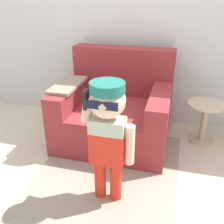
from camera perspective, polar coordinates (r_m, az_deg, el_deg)
The scene contains 6 objects.
ground_plane at distance 2.81m, azimuth -2.31°, elevation -6.37°, with size 10.00×10.00×0.00m, color beige.
wall_back at distance 3.05m, azimuth 1.20°, elevation 22.00°, with size 10.00×0.05×2.60m.
armchair at distance 2.77m, azimuth 0.91°, elevation 0.54°, with size 1.12×0.97×0.91m.
person_child at distance 1.79m, azimuth -0.91°, elevation -3.03°, with size 0.39×0.29×0.94m.
side_table at distance 2.87m, azimuth 19.52°, elevation -1.32°, with size 0.39×0.39×0.43m.
rug at distance 2.40m, azimuth -0.75°, elevation -12.56°, with size 1.21×1.47×0.01m.
Camera 1 is at (0.71, -2.28, 1.48)m, focal length 42.00 mm.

